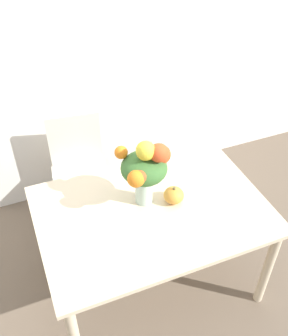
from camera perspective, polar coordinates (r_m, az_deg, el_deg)
The scene contains 6 objects.
ground_plane at distance 2.94m, azimuth 0.99°, elevation -15.82°, with size 12.00×12.00×0.00m, color brown.
wall_back at distance 2.97m, azimuth -8.00°, elevation 18.35°, with size 8.00×0.06×2.70m.
dining_table at distance 2.44m, azimuth 1.16°, elevation -7.39°, with size 1.37×0.95×0.73m.
flower_vase at distance 2.24m, azimuth 0.21°, elevation -0.08°, with size 0.30×0.29×0.45m.
pumpkin at distance 2.39m, azimuth 4.34°, elevation -3.95°, with size 0.12×0.12×0.11m.
dining_chair_near_window at distance 3.06m, azimuth -9.30°, elevation -0.48°, with size 0.47×0.47×0.90m.
Camera 1 is at (-0.66, -1.50, 2.44)m, focal length 42.00 mm.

